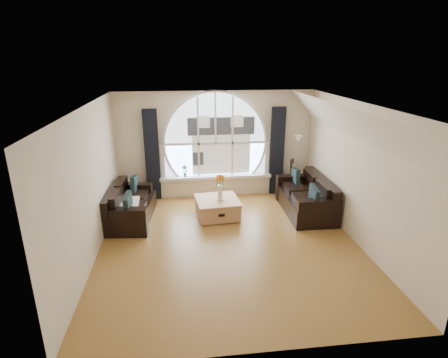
% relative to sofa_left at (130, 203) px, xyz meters
% --- Properties ---
extents(ground, '(5.00, 5.50, 0.01)m').
position_rel_sofa_left_xyz_m(ground, '(2.05, -1.37, -0.40)').
color(ground, brown).
rests_on(ground, ground).
extents(ceiling, '(5.00, 5.50, 0.01)m').
position_rel_sofa_left_xyz_m(ceiling, '(2.05, -1.37, 2.30)').
color(ceiling, silver).
rests_on(ceiling, ground).
extents(wall_back, '(5.00, 0.01, 2.70)m').
position_rel_sofa_left_xyz_m(wall_back, '(2.05, 1.38, 0.95)').
color(wall_back, beige).
rests_on(wall_back, ground).
extents(wall_front, '(5.00, 0.01, 2.70)m').
position_rel_sofa_left_xyz_m(wall_front, '(2.05, -4.12, 0.95)').
color(wall_front, beige).
rests_on(wall_front, ground).
extents(wall_left, '(0.01, 5.50, 2.70)m').
position_rel_sofa_left_xyz_m(wall_left, '(-0.45, -1.37, 0.95)').
color(wall_left, beige).
rests_on(wall_left, ground).
extents(wall_right, '(0.01, 5.50, 2.70)m').
position_rel_sofa_left_xyz_m(wall_right, '(4.55, -1.37, 0.95)').
color(wall_right, beige).
rests_on(wall_right, ground).
extents(attic_slope, '(0.92, 5.50, 0.72)m').
position_rel_sofa_left_xyz_m(attic_slope, '(4.25, -1.37, 1.95)').
color(attic_slope, silver).
rests_on(attic_slope, ground).
extents(arched_window, '(2.60, 0.06, 2.15)m').
position_rel_sofa_left_xyz_m(arched_window, '(2.05, 1.35, 1.23)').
color(arched_window, silver).
rests_on(arched_window, wall_back).
extents(window_sill, '(2.90, 0.22, 0.08)m').
position_rel_sofa_left_xyz_m(window_sill, '(2.05, 1.28, 0.11)').
color(window_sill, white).
rests_on(window_sill, wall_back).
extents(window_frame, '(2.76, 0.08, 2.15)m').
position_rel_sofa_left_xyz_m(window_frame, '(2.05, 1.32, 1.23)').
color(window_frame, white).
rests_on(window_frame, wall_back).
extents(neighbor_house, '(1.70, 0.02, 1.50)m').
position_rel_sofa_left_xyz_m(neighbor_house, '(2.20, 1.34, 1.10)').
color(neighbor_house, silver).
rests_on(neighbor_house, wall_back).
extents(curtain_left, '(0.35, 0.12, 2.30)m').
position_rel_sofa_left_xyz_m(curtain_left, '(0.45, 1.26, 0.75)').
color(curtain_left, black).
rests_on(curtain_left, ground).
extents(curtain_right, '(0.35, 0.12, 2.30)m').
position_rel_sofa_left_xyz_m(curtain_right, '(3.65, 1.26, 0.75)').
color(curtain_right, black).
rests_on(curtain_right, ground).
extents(sofa_left, '(1.03, 1.82, 0.78)m').
position_rel_sofa_left_xyz_m(sofa_left, '(0.00, 0.00, 0.00)').
color(sofa_left, black).
rests_on(sofa_left, ground).
extents(sofa_right, '(0.98, 1.90, 0.84)m').
position_rel_sofa_left_xyz_m(sofa_right, '(4.02, -0.05, 0.00)').
color(sofa_right, black).
rests_on(sofa_right, ground).
extents(coffee_chest, '(1.03, 1.03, 0.46)m').
position_rel_sofa_left_xyz_m(coffee_chest, '(1.95, -0.04, -0.17)').
color(coffee_chest, tan).
rests_on(coffee_chest, ground).
extents(throw_blanket, '(0.57, 0.57, 0.10)m').
position_rel_sofa_left_xyz_m(throw_blanket, '(-0.05, -0.28, 0.10)').
color(throw_blanket, silver).
rests_on(throw_blanket, sofa_left).
extents(vase_flowers, '(0.24, 0.24, 0.70)m').
position_rel_sofa_left_xyz_m(vase_flowers, '(2.01, -0.08, 0.41)').
color(vase_flowers, white).
rests_on(vase_flowers, coffee_chest).
extents(floor_lamp, '(0.24, 0.24, 1.60)m').
position_rel_sofa_left_xyz_m(floor_lamp, '(4.13, 1.07, 0.40)').
color(floor_lamp, '#B2B2B2').
rests_on(floor_lamp, ground).
extents(guitar, '(0.37, 0.25, 1.06)m').
position_rel_sofa_left_xyz_m(guitar, '(3.95, 0.98, 0.13)').
color(guitar, brown).
rests_on(guitar, ground).
extents(potted_plant, '(0.18, 0.13, 0.31)m').
position_rel_sofa_left_xyz_m(potted_plant, '(1.25, 1.28, 0.31)').
color(potted_plant, '#1E6023').
rests_on(potted_plant, window_sill).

